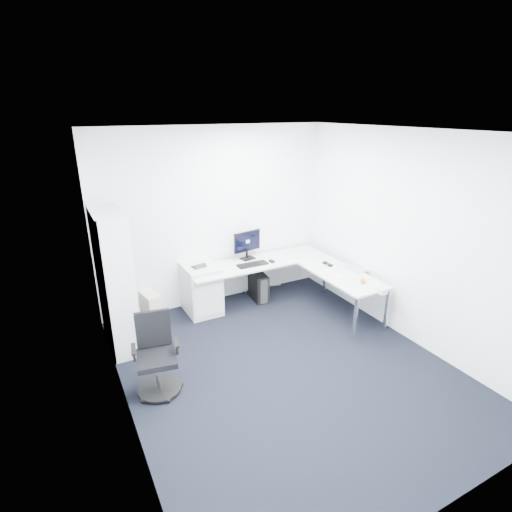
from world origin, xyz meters
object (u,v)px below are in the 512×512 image
bookshelf (115,281)px  laptop (356,262)px  monitor (248,245)px  task_chair (156,357)px  l_desk (268,289)px

bookshelf → laptop: bookshelf is taller
bookshelf → monitor: size_ratio=3.67×
laptop → bookshelf: bearing=161.8°
bookshelf → task_chair: (0.17, -1.17, -0.45)m
task_chair → bookshelf: bearing=108.7°
bookshelf → laptop: bearing=-11.7°
monitor → laptop: size_ratio=1.44×
laptop → monitor: bearing=130.7°
bookshelf → task_chair: 1.27m
monitor → bookshelf: bearing=-178.3°
l_desk → task_chair: (-2.00, -1.12, 0.11)m
bookshelf → laptop: size_ratio=5.30×
monitor → laptop: bearing=-53.3°
monitor → laptop: monitor is taller
task_chair → laptop: 3.18m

